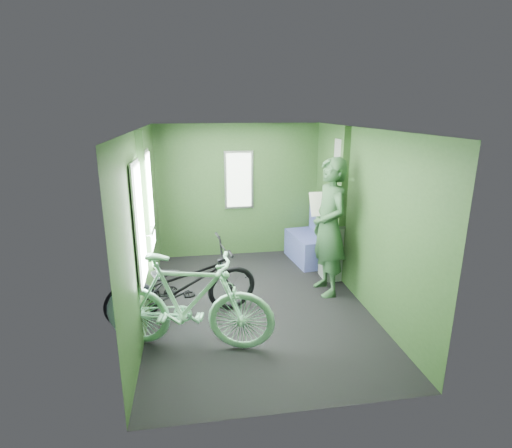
{
  "coord_description": "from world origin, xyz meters",
  "views": [
    {
      "loc": [
        -0.78,
        -4.78,
        2.53
      ],
      "look_at": [
        0.0,
        0.1,
        1.1
      ],
      "focal_mm": 28.0,
      "sensor_mm": 36.0,
      "label": 1
    }
  ],
  "objects": [
    {
      "name": "room",
      "position": [
        -0.04,
        0.04,
        1.44
      ],
      "size": [
        4.0,
        4.02,
        2.31
      ],
      "color": "black",
      "rests_on": "ground"
    },
    {
      "name": "bicycle_black",
      "position": [
        -0.95,
        -0.25,
        0.0
      ],
      "size": [
        2.01,
        1.22,
        1.07
      ],
      "primitive_type": "imported",
      "rotation": [
        0.0,
        -0.15,
        1.81
      ],
      "color": "black",
      "rests_on": "ground"
    },
    {
      "name": "bicycle_mint",
      "position": [
        -0.89,
        -0.89,
        0.0
      ],
      "size": [
        1.96,
        1.09,
        1.16
      ],
      "primitive_type": "imported",
      "rotation": [
        0.0,
        -0.1,
        1.31
      ],
      "color": "#9CE5BE",
      "rests_on": "ground"
    },
    {
      "name": "passenger",
      "position": [
        1.04,
        0.24,
        0.96
      ],
      "size": [
        0.52,
        0.76,
        1.92
      ],
      "rotation": [
        0.0,
        0.0,
        -1.48
      ],
      "color": "#294B2C",
      "rests_on": "ground"
    },
    {
      "name": "waste_box",
      "position": [
        1.26,
        0.72,
        0.44
      ],
      "size": [
        0.26,
        0.36,
        0.88
      ],
      "primitive_type": "cube",
      "color": "slate",
      "rests_on": "ground"
    },
    {
      "name": "bench_seat",
      "position": [
        1.15,
        1.45,
        0.29
      ],
      "size": [
        0.64,
        1.0,
        0.99
      ],
      "rotation": [
        0.0,
        0.0,
        0.12
      ],
      "color": "navy",
      "rests_on": "ground"
    }
  ]
}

